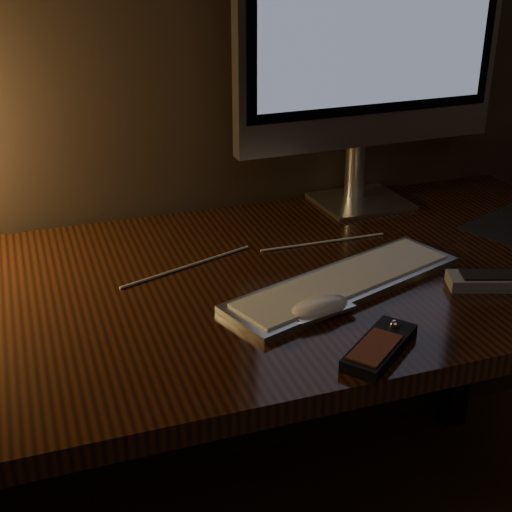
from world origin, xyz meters
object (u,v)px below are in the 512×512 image
object	(u,v)px
media_remote	(380,347)
tv_remote	(510,280)
keyboard	(345,282)
monitor	(373,33)
mouse	(320,310)
desk	(237,321)

from	to	relation	value
media_remote	tv_remote	bearing A→B (deg)	-18.09
keyboard	media_remote	size ratio (longest dim) A/B	2.94
monitor	media_remote	xyz separation A→B (m)	(-0.27, -0.59, -0.38)
keyboard	mouse	distance (m)	0.12
desk	mouse	distance (m)	0.29
monitor	mouse	bearing A→B (deg)	-126.39
mouse	media_remote	bearing A→B (deg)	-87.36
monitor	media_remote	distance (m)	0.76
monitor	keyboard	bearing A→B (deg)	-123.11
monitor	media_remote	world-z (taller)	monitor
tv_remote	mouse	bearing A→B (deg)	-163.50
desk	media_remote	xyz separation A→B (m)	(0.11, -0.38, 0.14)
monitor	keyboard	xyz separation A→B (m)	(-0.23, -0.38, -0.38)
media_remote	tv_remote	xyz separation A→B (m)	(0.33, 0.12, 0.00)
tv_remote	media_remote	bearing A→B (deg)	-140.60
monitor	tv_remote	distance (m)	0.61
monitor	tv_remote	world-z (taller)	monitor
media_remote	mouse	bearing A→B (deg)	67.41
desk	monitor	size ratio (longest dim) A/B	2.42
monitor	media_remote	bearing A→B (deg)	-116.67
mouse	desk	bearing A→B (deg)	93.56
monitor	media_remote	size ratio (longest dim) A/B	4.03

